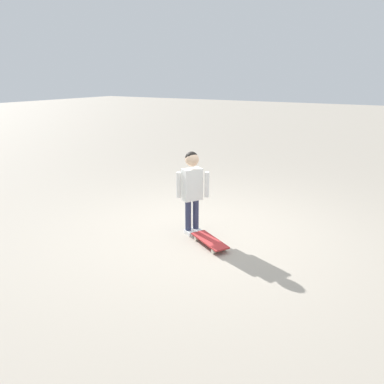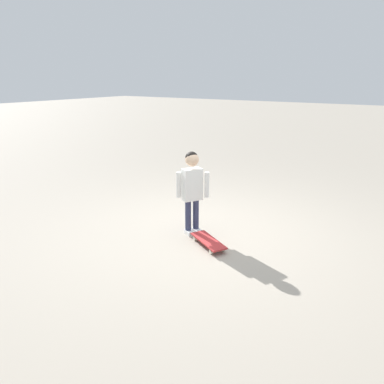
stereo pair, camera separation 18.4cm
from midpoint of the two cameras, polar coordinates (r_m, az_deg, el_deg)
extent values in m
plane|color=#9E9384|center=(4.77, 2.11, -6.40)|extent=(50.00, 50.00, 0.00)
cylinder|color=#2D3351|center=(4.72, -0.53, -3.50)|extent=(0.08, 0.08, 0.42)
cube|color=white|center=(4.78, -0.35, -6.02)|extent=(0.17, 0.14, 0.05)
cylinder|color=#2D3351|center=(4.67, -1.72, -3.73)|extent=(0.08, 0.08, 0.42)
cube|color=white|center=(4.73, -1.53, -6.28)|extent=(0.17, 0.14, 0.05)
cube|color=white|center=(4.56, -1.15, 1.19)|extent=(0.24, 0.28, 0.40)
cylinder|color=white|center=(4.55, 1.16, 1.15)|extent=(0.06, 0.06, 0.32)
cylinder|color=white|center=(4.55, -3.23, 1.11)|extent=(0.06, 0.06, 0.32)
sphere|color=beige|center=(4.49, -1.18, 5.05)|extent=(0.17, 0.17, 0.17)
sphere|color=black|center=(4.49, -1.24, 5.26)|extent=(0.16, 0.16, 0.16)
cube|color=#B22D2D|center=(4.42, 1.56, -7.51)|extent=(0.59, 0.45, 0.02)
cube|color=#B7B7BC|center=(4.27, 2.94, -8.67)|extent=(0.08, 0.11, 0.02)
cube|color=#B7B7BC|center=(4.58, 0.28, -6.75)|extent=(0.08, 0.11, 0.02)
cylinder|color=beige|center=(4.32, 3.79, -8.72)|extent=(0.06, 0.05, 0.06)
cylinder|color=beige|center=(4.24, 2.06, -9.17)|extent=(0.06, 0.05, 0.06)
cylinder|color=beige|center=(4.62, 1.09, -6.82)|extent=(0.06, 0.05, 0.06)
cylinder|color=beige|center=(4.56, -0.55, -7.20)|extent=(0.06, 0.05, 0.06)
camera|label=1|loc=(0.09, -91.15, -0.36)|focal=34.42mm
camera|label=2|loc=(0.09, 88.85, 0.36)|focal=34.42mm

